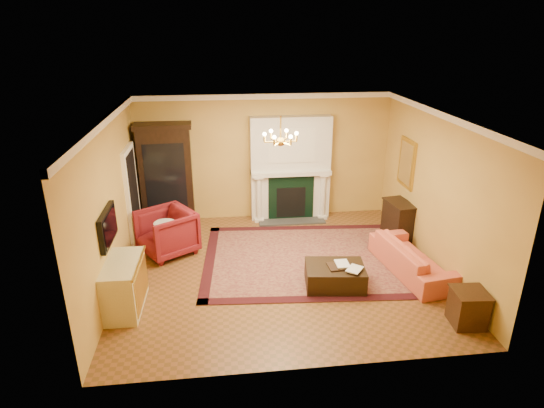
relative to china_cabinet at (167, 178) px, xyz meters
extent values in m
cube|color=brown|center=(2.30, -2.49, -1.17)|extent=(6.00, 5.50, 0.02)
cube|color=white|center=(2.30, -2.49, 1.85)|extent=(6.00, 5.50, 0.02)
cube|color=gold|center=(2.30, 0.27, 0.34)|extent=(6.00, 0.02, 3.00)
cube|color=gold|center=(2.30, -5.25, 0.34)|extent=(6.00, 0.02, 3.00)
cube|color=gold|center=(-0.71, -2.49, 0.34)|extent=(0.02, 5.50, 3.00)
cube|color=gold|center=(5.31, -2.49, 0.34)|extent=(0.02, 5.50, 3.00)
cube|color=silver|center=(2.90, 0.10, 0.09)|extent=(1.90, 0.32, 2.50)
cube|color=silver|center=(2.90, -0.07, 0.69)|extent=(1.10, 0.01, 0.80)
cube|color=black|center=(2.90, -0.07, -0.61)|extent=(1.10, 0.02, 1.10)
cube|color=black|center=(2.90, -0.08, -0.71)|extent=(0.70, 0.02, 0.75)
cube|color=#333333|center=(2.90, -0.19, -1.14)|extent=(1.60, 0.50, 0.04)
cube|color=silver|center=(2.90, 0.04, 0.02)|extent=(1.90, 0.44, 0.10)
cylinder|color=silver|center=(2.12, -0.08, -0.57)|extent=(0.14, 0.14, 1.18)
cylinder|color=silver|center=(3.68, -0.08, -0.57)|extent=(0.14, 0.14, 1.18)
cube|color=white|center=(2.30, 0.22, 1.78)|extent=(6.00, 0.08, 0.12)
cube|color=white|center=(-0.66, -2.49, 1.78)|extent=(0.08, 5.50, 0.12)
cube|color=white|center=(5.26, -2.49, 1.78)|extent=(0.08, 5.50, 0.12)
cube|color=white|center=(-0.66, -0.79, -0.11)|extent=(0.08, 1.05, 2.10)
cube|color=black|center=(-0.63, -0.79, -0.14)|extent=(0.02, 0.85, 1.95)
cube|color=black|center=(-0.65, -3.09, 0.19)|extent=(0.08, 0.95, 0.58)
cube|color=black|center=(-0.61, -3.09, 0.19)|extent=(0.01, 0.85, 0.48)
cube|color=gold|center=(5.27, -1.09, 0.49)|extent=(0.05, 0.76, 1.05)
cube|color=white|center=(5.24, -1.09, 0.49)|extent=(0.01, 0.62, 0.90)
cylinder|color=gold|center=(2.30, -2.49, 1.64)|extent=(0.03, 0.03, 0.40)
sphere|color=gold|center=(2.30, -2.49, 1.39)|extent=(0.16, 0.16, 0.16)
sphere|color=#FFE5B2|center=(2.58, -2.49, 1.53)|extent=(0.07, 0.07, 0.07)
sphere|color=#FFE5B2|center=(2.44, -2.25, 1.53)|extent=(0.07, 0.07, 0.07)
sphere|color=#FFE5B2|center=(2.16, -2.25, 1.53)|extent=(0.07, 0.07, 0.07)
sphere|color=#FFE5B2|center=(2.02, -2.49, 1.53)|extent=(0.07, 0.07, 0.07)
sphere|color=#FFE5B2|center=(2.16, -2.73, 1.53)|extent=(0.07, 0.07, 0.07)
sphere|color=#FFE5B2|center=(2.44, -2.73, 1.53)|extent=(0.07, 0.07, 0.07)
cube|color=#440E1A|center=(2.95, -2.11, -1.15)|extent=(4.44, 3.47, 0.02)
cube|color=black|center=(0.00, 0.00, 0.00)|extent=(1.18, 0.57, 2.32)
imported|color=maroon|center=(0.08, -1.50, -0.64)|extent=(1.33, 1.35, 1.03)
cylinder|color=black|center=(0.08, -1.70, -1.14)|extent=(0.30, 0.30, 0.04)
cylinder|color=black|center=(0.08, -1.70, -0.77)|extent=(0.07, 0.07, 0.70)
cylinder|color=silver|center=(0.08, -1.70, -0.40)|extent=(0.44, 0.44, 0.03)
cube|color=beige|center=(-0.43, -3.44, -0.73)|extent=(0.56, 1.16, 0.86)
imported|color=#D15042|center=(4.81, -2.86, -0.76)|extent=(0.89, 2.11, 0.80)
cube|color=#361C0E|center=(5.02, -4.54, -0.88)|extent=(0.52, 0.52, 0.56)
cube|color=black|center=(5.08, -1.42, -0.74)|extent=(0.53, 0.80, 0.84)
cube|color=black|center=(3.21, -3.19, -0.95)|extent=(1.13, 0.88, 0.39)
cube|color=black|center=(3.28, -3.21, -0.74)|extent=(0.44, 0.35, 0.03)
imported|color=gray|center=(3.22, -3.19, -0.57)|extent=(0.23, 0.03, 0.31)
imported|color=gray|center=(3.41, -3.33, -0.57)|extent=(0.20, 0.16, 0.32)
cylinder|color=tan|center=(2.27, 0.04, 0.11)|extent=(0.11, 0.11, 0.09)
cone|color=#0E3314|center=(2.27, 0.04, 0.32)|extent=(0.15, 0.15, 0.33)
cylinder|color=tan|center=(3.58, 0.04, 0.11)|extent=(0.10, 0.10, 0.08)
cone|color=#0E3314|center=(3.58, 0.04, 0.30)|extent=(0.14, 0.14, 0.30)
camera|label=1|loc=(1.23, -10.18, 3.29)|focal=30.00mm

